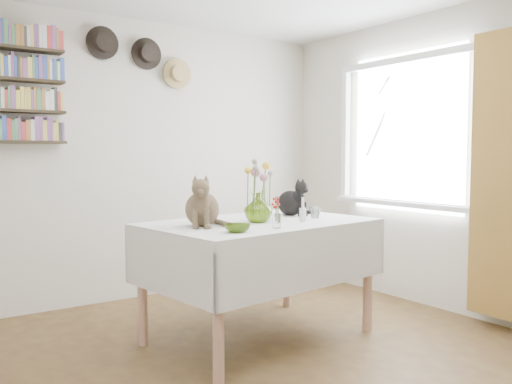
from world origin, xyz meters
TOP-DOWN VIEW (x-y plane):
  - room at (0.00, 0.00)m, footprint 4.08×4.58m
  - window at (1.97, 0.80)m, footprint 0.12×1.52m
  - curtain at (1.90, -0.12)m, footprint 0.12×0.38m
  - dining_table at (0.33, 0.72)m, footprint 1.67×1.19m
  - tabby_cat at (-0.12, 0.73)m, footprint 0.35×0.37m
  - black_cat at (0.75, 0.89)m, footprint 0.24×0.28m
  - flower_vase at (0.29, 0.67)m, footprint 0.25×0.25m
  - green_bowl at (-0.09, 0.36)m, footprint 0.19×0.19m
  - drinking_glass at (0.78, 0.64)m, footprint 0.11×0.11m
  - candlestick at (0.57, 0.53)m, footprint 0.05×0.05m
  - berry_jar at (0.22, 0.37)m, footprint 0.06×0.06m
  - porcelain_figurine at (0.76, 0.76)m, footprint 0.04×0.04m
  - flower_bouquet at (0.29, 0.68)m, footprint 0.17×0.13m
  - wall_hats at (0.12, 2.19)m, footprint 0.98×0.09m

SIDE VIEW (x-z plane):
  - dining_table at x=0.33m, z-range 0.21..1.05m
  - green_bowl at x=-0.09m, z-range 0.83..0.88m
  - porcelain_figurine at x=0.76m, z-range 0.83..0.91m
  - drinking_glass at x=0.78m, z-range 0.83..0.92m
  - candlestick at x=0.57m, z-range 0.81..0.98m
  - berry_jar at x=0.22m, z-range 0.82..1.05m
  - flower_vase at x=0.29m, z-range 0.83..1.04m
  - black_cat at x=0.75m, z-range 0.83..1.13m
  - tabby_cat at x=-0.12m, z-range 0.83..1.18m
  - curtain at x=1.90m, z-range 0.10..2.20m
  - flower_bouquet at x=0.29m, z-range 0.98..1.37m
  - room at x=0.00m, z-range -0.04..2.54m
  - window at x=1.97m, z-range 0.74..2.06m
  - wall_hats at x=0.12m, z-range 1.93..2.41m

